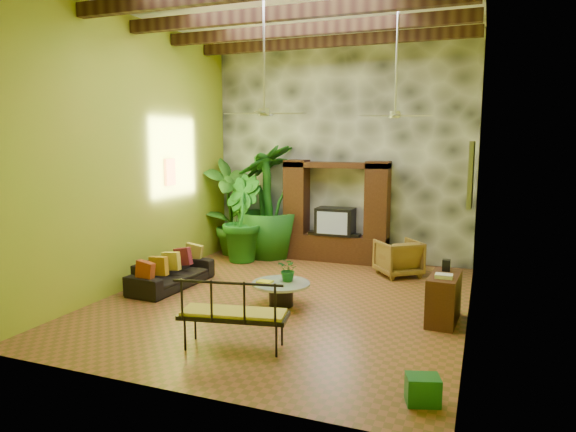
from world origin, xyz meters
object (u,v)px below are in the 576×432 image
at_px(wicker_armchair, 398,258).
at_px(tall_plant_c, 268,201).
at_px(entertainment_center, 336,219).
at_px(side_console, 444,298).
at_px(coffee_table, 281,291).
at_px(tall_plant_b, 240,218).
at_px(sofa, 172,273).
at_px(iron_bench, 231,311).
at_px(ceiling_fan_back, 395,103).
at_px(ceiling_fan_front, 264,99).
at_px(tall_plant_a, 229,207).
at_px(green_bin, 423,390).

relative_size(wicker_armchair, tall_plant_c, 0.31).
relative_size(entertainment_center, side_console, 2.59).
relative_size(tall_plant_c, coffee_table, 2.71).
relative_size(wicker_armchair, tall_plant_b, 0.41).
bearing_deg(side_console, entertainment_center, 132.60).
bearing_deg(coffee_table, tall_plant_b, 127.73).
xyz_separation_m(wicker_armchair, tall_plant_b, (-3.60, 0.02, 0.62)).
distance_m(sofa, wicker_armchair, 4.54).
relative_size(entertainment_center, sofa, 1.29).
bearing_deg(iron_bench, tall_plant_c, 97.13).
xyz_separation_m(ceiling_fan_back, iron_bench, (-1.48, -3.45, -2.86)).
distance_m(ceiling_fan_front, coffee_table, 3.16).
bearing_deg(side_console, iron_bench, -136.48).
relative_size(sofa, tall_plant_c, 0.70).
xyz_separation_m(tall_plant_b, iron_bench, (2.15, -4.63, -0.44)).
bearing_deg(coffee_table, iron_bench, -87.84).
xyz_separation_m(tall_plant_a, tall_plant_b, (0.51, -0.44, -0.18)).
distance_m(tall_plant_b, side_console, 5.35).
relative_size(wicker_armchair, tall_plant_a, 0.35).
relative_size(ceiling_fan_back, sofa, 1.00).
distance_m(ceiling_fan_back, green_bin, 5.24).
bearing_deg(side_console, coffee_table, -172.49).
relative_size(coffee_table, side_console, 1.06).
relative_size(entertainment_center, ceiling_fan_back, 1.29).
distance_m(coffee_table, green_bin, 3.58).
relative_size(wicker_armchair, coffee_table, 0.83).
xyz_separation_m(tall_plant_c, green_bin, (4.25, -5.75, -1.17)).
bearing_deg(entertainment_center, ceiling_fan_front, -93.24).
bearing_deg(tall_plant_a, wicker_armchair, -6.44).
bearing_deg(green_bin, entertainment_center, 114.16).
height_order(tall_plant_a, green_bin, tall_plant_a).
height_order(ceiling_fan_front, tall_plant_c, ceiling_fan_front).
height_order(ceiling_fan_back, tall_plant_c, ceiling_fan_back).
bearing_deg(tall_plant_a, side_console, -29.57).
relative_size(wicker_armchair, iron_bench, 0.54).
xyz_separation_m(ceiling_fan_front, sofa, (-2.10, 0.37, -3.13)).
height_order(ceiling_fan_front, iron_bench, ceiling_fan_front).
bearing_deg(sofa, entertainment_center, -32.96).
relative_size(ceiling_fan_back, iron_bench, 1.23).
height_order(tall_plant_a, coffee_table, tall_plant_a).
relative_size(tall_plant_c, green_bin, 7.60).
bearing_deg(green_bin, ceiling_fan_front, 140.23).
height_order(side_console, green_bin, side_console).
xyz_separation_m(iron_bench, green_bin, (2.53, -0.52, -0.39)).
distance_m(wicker_armchair, iron_bench, 4.83).
relative_size(entertainment_center, tall_plant_a, 1.03).
xyz_separation_m(ceiling_fan_back, tall_plant_c, (-3.20, 1.78, -2.08)).
height_order(coffee_table, green_bin, coffee_table).
xyz_separation_m(entertainment_center, ceiling_fan_front, (-0.20, -3.54, 2.44)).
xyz_separation_m(wicker_armchair, green_bin, (1.08, -5.12, -0.22)).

